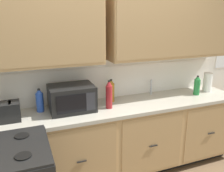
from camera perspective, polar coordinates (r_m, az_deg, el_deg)
The scene contains 10 objects.
wall_unit at distance 2.77m, azimuth -2.13°, elevation 11.07°, with size 4.56×0.40×2.42m.
counter_run at distance 2.95m, azimuth -0.61°, elevation -12.84°, with size 3.39×0.64×0.90m.
microwave at distance 2.65m, azimuth -9.56°, elevation -2.82°, with size 0.48×0.37×0.28m.
toaster at distance 2.58m, azimuth -24.04°, elevation -5.68°, with size 0.28×0.18×0.19m.
sink_faucet at distance 3.19m, azimuth 9.25°, elevation -0.27°, with size 0.02×0.02×0.20m, color #B2B5BA.
paper_towel_roll at distance 3.53m, azimuth 21.76°, elevation 0.87°, with size 0.12×0.12×0.26m, color white.
bottle_amber at distance 2.88m, azimuth -0.22°, elevation -1.13°, with size 0.08×0.08×0.28m.
bottle_green at distance 3.33m, azimuth 19.54°, elevation 0.13°, with size 0.08×0.08×0.26m.
bottle_blue at distance 2.70m, azimuth -16.81°, elevation -3.31°, with size 0.08×0.08×0.26m.
bottle_red at distance 2.67m, azimuth -0.71°, elevation -2.08°, with size 0.07×0.07×0.32m.
Camera 1 is at (-0.91, -2.11, 1.90)m, focal length 38.47 mm.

